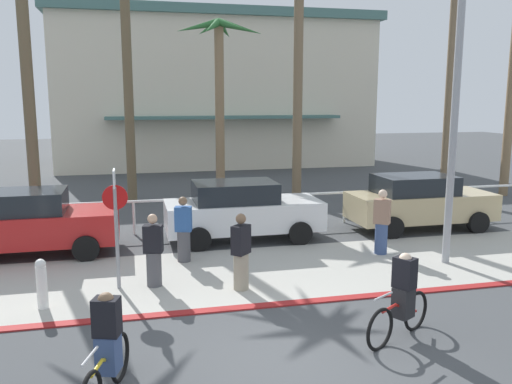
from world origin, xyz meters
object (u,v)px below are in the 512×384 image
(bollard_0, at_px, (42,283))
(palm_tree_3, at_px, (124,7))
(pedestrian_1, at_px, (382,225))
(cyclist_red_0, at_px, (402,298))
(car_red_1, at_px, (28,222))
(palm_tree_6, at_px, (456,15))
(pedestrian_2, at_px, (154,254))
(pedestrian_3, at_px, (241,255))
(streetlight_curb, at_px, (462,86))
(pedestrian_0, at_px, (184,232))
(palm_tree_5, at_px, (299,35))
(car_tan_3, at_px, (419,201))
(cyclist_yellow_1, at_px, (107,349))
(car_white_2, at_px, (241,210))
(palm_tree_2, at_px, (24,14))
(palm_tree_4, at_px, (220,70))
(stop_sign_bike_lane, at_px, (116,212))

(bollard_0, xyz_separation_m, palm_tree_3, (1.75, 10.53, 6.78))
(pedestrian_1, bearing_deg, cyclist_red_0, -112.58)
(palm_tree_3, relative_size, car_red_1, 2.22)
(palm_tree_6, xyz_separation_m, pedestrian_2, (-11.88, -7.61, -6.42))
(pedestrian_2, distance_m, pedestrian_3, 1.89)
(bollard_0, height_order, pedestrian_2, pedestrian_2)
(pedestrian_3, bearing_deg, cyclist_red_0, -52.68)
(streetlight_curb, relative_size, palm_tree_3, 0.77)
(car_red_1, xyz_separation_m, pedestrian_0, (3.83, -1.52, -0.11))
(bollard_0, height_order, palm_tree_5, palm_tree_5)
(car_tan_3, xyz_separation_m, cyclist_yellow_1, (-9.03, -7.59, -0.18))
(car_white_2, relative_size, car_tan_3, 1.00)
(palm_tree_5, relative_size, pedestrian_2, 5.56)
(palm_tree_6, xyz_separation_m, pedestrian_3, (-10.11, -8.25, -6.39))
(palm_tree_3, bearing_deg, pedestrian_3, -78.19)
(cyclist_yellow_1, distance_m, pedestrian_2, 4.32)
(car_tan_3, height_order, cyclist_red_0, car_tan_3)
(streetlight_curb, bearing_deg, palm_tree_2, 146.26)
(streetlight_curb, height_order, cyclist_yellow_1, streetlight_curb)
(palm_tree_4, height_order, pedestrian_3, palm_tree_4)
(stop_sign_bike_lane, xyz_separation_m, pedestrian_1, (6.59, 1.06, -0.89))
(palm_tree_3, height_order, pedestrian_2, palm_tree_3)
(palm_tree_5, relative_size, pedestrian_1, 5.21)
(car_white_2, height_order, cyclist_yellow_1, car_white_2)
(car_red_1, bearing_deg, palm_tree_2, 95.26)
(pedestrian_1, height_order, pedestrian_3, pedestrian_1)
(stop_sign_bike_lane, xyz_separation_m, palm_tree_4, (3.86, 9.71, 3.41))
(pedestrian_1, bearing_deg, bollard_0, -166.80)
(palm_tree_6, bearing_deg, palm_tree_3, 170.12)
(palm_tree_6, xyz_separation_m, car_tan_3, (-3.66, -4.27, -6.28))
(stop_sign_bike_lane, height_order, cyclist_yellow_1, stop_sign_bike_lane)
(cyclist_yellow_1, bearing_deg, palm_tree_3, 88.31)
(palm_tree_4, relative_size, car_red_1, 1.60)
(cyclist_yellow_1, relative_size, pedestrian_2, 1.09)
(streetlight_curb, bearing_deg, stop_sign_bike_lane, 178.24)
(palm_tree_2, bearing_deg, palm_tree_6, 3.19)
(bollard_0, bearing_deg, palm_tree_4, 63.45)
(streetlight_curb, distance_m, car_tan_3, 5.05)
(palm_tree_5, height_order, car_red_1, palm_tree_5)
(bollard_0, distance_m, palm_tree_4, 12.62)
(pedestrian_1, distance_m, pedestrian_2, 5.95)
(car_red_1, distance_m, pedestrian_3, 6.11)
(palm_tree_2, relative_size, palm_tree_5, 0.99)
(car_red_1, bearing_deg, pedestrian_1, -12.95)
(streetlight_curb, xyz_separation_m, cyclist_red_0, (-3.12, -3.28, -3.58))
(pedestrian_1, bearing_deg, palm_tree_3, 125.81)
(cyclist_yellow_1, distance_m, pedestrian_3, 4.43)
(palm_tree_3, height_order, palm_tree_6, palm_tree_6)
(stop_sign_bike_lane, height_order, bollard_0, stop_sign_bike_lane)
(bollard_0, height_order, car_tan_3, car_tan_3)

